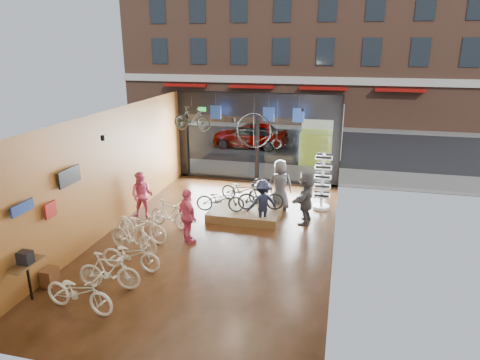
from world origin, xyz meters
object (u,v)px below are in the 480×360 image
(penny_farthing, at_px, (261,132))
(hung_bike, at_px, (192,119))
(street_car, at_px, (250,135))
(floor_bike_3, at_px, (133,236))
(customer_3, at_px, (262,203))
(sunglasses_rack, at_px, (322,182))
(floor_bike_1, at_px, (109,271))
(display_bike_mid, at_px, (261,197))
(box_truck, at_px, (323,134))
(floor_bike_5, at_px, (169,214))
(customer_4, at_px, (280,185))
(customer_5, at_px, (306,197))
(floor_bike_0, at_px, (79,292))
(floor_bike_4, at_px, (142,226))
(floor_bike_2, at_px, (131,255))
(display_platform, at_px, (246,212))
(display_bike_left, at_px, (220,199))
(display_bike_right, at_px, (242,190))
(customer_2, at_px, (188,216))
(customer_1, at_px, (142,196))

(penny_farthing, distance_m, hung_bike, 2.77)
(street_car, relative_size, floor_bike_3, 2.45)
(customer_3, bearing_deg, sunglasses_rack, -161.17)
(floor_bike_1, bearing_deg, display_bike_mid, -32.79)
(box_truck, distance_m, floor_bike_5, 11.47)
(customer_4, xyz_separation_m, sunglasses_rack, (1.46, 0.48, 0.09))
(customer_5, height_order, hung_bike, hung_bike)
(sunglasses_rack, bearing_deg, floor_bike_5, -138.08)
(floor_bike_0, height_order, floor_bike_5, floor_bike_0)
(floor_bike_4, bearing_deg, floor_bike_3, -159.44)
(floor_bike_2, height_order, floor_bike_5, floor_bike_5)
(display_platform, height_order, customer_3, customer_3)
(display_platform, bearing_deg, customer_3, -38.70)
(display_bike_left, bearing_deg, street_car, -0.97)
(floor_bike_4, xyz_separation_m, customer_4, (3.68, 3.50, 0.44))
(display_platform, bearing_deg, display_bike_right, 113.16)
(penny_farthing, bearing_deg, customer_2, -104.36)
(floor_bike_0, relative_size, floor_bike_5, 1.17)
(floor_bike_2, height_order, floor_bike_3, floor_bike_3)
(display_platform, height_order, display_bike_right, display_bike_right)
(display_bike_left, bearing_deg, floor_bike_0, 156.44)
(penny_farthing, bearing_deg, box_truck, 72.96)
(street_car, height_order, customer_4, customer_4)
(street_car, bearing_deg, sunglasses_rack, 27.57)
(customer_1, bearing_deg, customer_4, 15.89)
(floor_bike_0, relative_size, display_bike_right, 1.08)
(street_car, distance_m, floor_bike_0, 16.37)
(floor_bike_0, xyz_separation_m, floor_bike_4, (-0.26, 3.63, 0.01))
(display_bike_left, relative_size, customer_2, 0.96)
(floor_bike_1, distance_m, sunglasses_rack, 8.15)
(box_truck, distance_m, customer_2, 11.99)
(floor_bike_3, xyz_separation_m, customer_4, (3.55, 4.31, 0.39))
(display_bike_right, bearing_deg, sunglasses_rack, -62.00)
(street_car, height_order, customer_2, customer_2)
(display_platform, bearing_deg, penny_farthing, 89.47)
(box_truck, height_order, floor_bike_4, box_truck)
(customer_3, bearing_deg, floor_bike_0, 33.09)
(display_bike_mid, bearing_deg, display_platform, 75.05)
(floor_bike_4, relative_size, customer_1, 1.12)
(penny_farthing, bearing_deg, display_platform, -90.53)
(customer_5, bearing_deg, hung_bike, -107.33)
(floor_bike_0, xyz_separation_m, floor_bike_2, (0.26, 1.93, -0.03))
(display_bike_mid, relative_size, display_bike_right, 0.96)
(floor_bike_1, xyz_separation_m, customer_3, (2.89, 4.68, 0.30))
(floor_bike_1, height_order, sunglasses_rack, sunglasses_rack)
(display_bike_left, bearing_deg, hung_bike, 26.73)
(floor_bike_5, bearing_deg, floor_bike_3, -174.40)
(floor_bike_0, height_order, customer_1, customer_1)
(sunglasses_rack, xyz_separation_m, hung_bike, (-5.21, 0.94, 1.91))
(floor_bike_3, distance_m, display_platform, 4.23)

